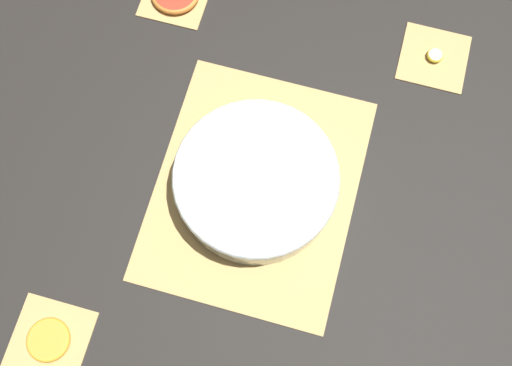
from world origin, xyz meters
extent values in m
plane|color=black|center=(0.00, 0.00, 0.00)|extent=(6.00, 6.00, 0.00)
cube|color=tan|center=(0.00, 0.00, 0.00)|extent=(0.43, 0.35, 0.01)
cube|color=#4C381E|center=(-0.16, 0.00, 0.00)|extent=(0.01, 0.34, 0.00)
cube|color=#4C381E|center=(-0.09, 0.00, 0.00)|extent=(0.01, 0.34, 0.00)
cube|color=#4C381E|center=(-0.03, 0.00, 0.00)|extent=(0.01, 0.34, 0.00)
cube|color=#4C381E|center=(0.03, 0.00, 0.00)|extent=(0.01, 0.34, 0.00)
cube|color=#4C381E|center=(0.09, 0.00, 0.00)|extent=(0.01, 0.34, 0.00)
cube|color=#4C381E|center=(0.16, 0.00, 0.00)|extent=(0.01, 0.34, 0.00)
cube|color=tan|center=(0.34, -0.26, 0.00)|extent=(0.13, 0.13, 0.01)
cube|color=#4C381E|center=(0.32, -0.26, 0.00)|extent=(0.00, 0.12, 0.00)
cube|color=#4C381E|center=(0.36, -0.26, 0.00)|extent=(0.00, 0.12, 0.00)
cube|color=tan|center=(-0.34, 0.26, 0.00)|extent=(0.13, 0.13, 0.01)
cube|color=#4C381E|center=(-0.37, 0.26, 0.00)|extent=(0.00, 0.12, 0.00)
cube|color=#4C381E|center=(-0.34, 0.26, 0.00)|extent=(0.00, 0.12, 0.00)
cube|color=#4C381E|center=(-0.31, 0.26, 0.00)|extent=(0.00, 0.12, 0.00)
cube|color=#4C381E|center=(0.32, 0.26, 0.00)|extent=(0.00, 0.12, 0.00)
cylinder|color=silver|center=(0.00, 0.00, 0.04)|extent=(0.28, 0.28, 0.07)
torus|color=silver|center=(0.00, 0.00, 0.07)|extent=(0.28, 0.28, 0.01)
cylinder|color=beige|center=(-0.02, 0.02, 0.07)|extent=(0.03, 0.03, 0.01)
cylinder|color=beige|center=(0.03, -0.05, 0.05)|extent=(0.03, 0.03, 0.01)
cylinder|color=beige|center=(0.04, -0.07, 0.06)|extent=(0.03, 0.03, 0.01)
cylinder|color=beige|center=(-0.09, -0.05, 0.05)|extent=(0.03, 0.03, 0.01)
cylinder|color=beige|center=(-0.07, -0.02, 0.04)|extent=(0.03, 0.03, 0.01)
cylinder|color=beige|center=(-0.04, -0.06, 0.07)|extent=(0.02, 0.02, 0.01)
cylinder|color=beige|center=(-0.01, -0.01, 0.07)|extent=(0.03, 0.03, 0.01)
cylinder|color=beige|center=(0.08, -0.05, 0.05)|extent=(0.03, 0.03, 0.01)
cylinder|color=beige|center=(-0.05, -0.08, 0.02)|extent=(0.03, 0.03, 0.01)
cube|color=white|center=(-0.01, 0.09, 0.02)|extent=(0.02, 0.02, 0.02)
cube|color=white|center=(-0.02, 0.06, 0.07)|extent=(0.02, 0.02, 0.02)
cube|color=white|center=(-0.07, 0.06, 0.06)|extent=(0.02, 0.02, 0.02)
cube|color=white|center=(0.02, 0.03, 0.03)|extent=(0.03, 0.03, 0.03)
cube|color=white|center=(0.05, 0.00, 0.03)|extent=(0.03, 0.03, 0.03)
cube|color=white|center=(0.01, -0.08, 0.04)|extent=(0.03, 0.03, 0.03)
ellipsoid|color=#F9A338|center=(0.09, -0.02, 0.04)|extent=(0.03, 0.02, 0.01)
ellipsoid|color=#F9A338|center=(0.02, -0.01, 0.07)|extent=(0.03, 0.02, 0.01)
ellipsoid|color=red|center=(0.05, -0.10, 0.03)|extent=(0.03, 0.02, 0.01)
ellipsoid|color=#F9A338|center=(0.07, 0.08, 0.05)|extent=(0.03, 0.02, 0.02)
cylinder|color=#F9A338|center=(-0.34, 0.26, 0.01)|extent=(0.06, 0.06, 0.01)
torus|color=#F4A82D|center=(-0.34, 0.26, 0.01)|extent=(0.07, 0.07, 0.01)
cylinder|color=beige|center=(0.34, -0.26, 0.01)|extent=(0.03, 0.03, 0.01)
torus|color=yellow|center=(0.34, -0.26, 0.01)|extent=(0.03, 0.03, 0.01)
camera|label=1|loc=(-0.30, -0.08, 1.02)|focal=42.00mm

